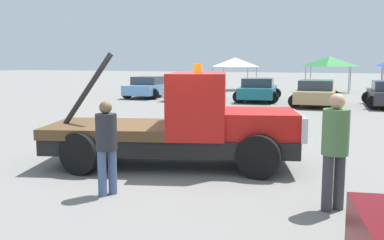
{
  "coord_description": "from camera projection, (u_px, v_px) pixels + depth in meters",
  "views": [
    {
      "loc": [
        3.95,
        -8.48,
        2.31
      ],
      "look_at": [
        0.5,
        0.0,
        1.05
      ],
      "focal_mm": 40.0,
      "sensor_mm": 36.0,
      "label": 1
    }
  ],
  "objects": [
    {
      "name": "canopy_tent_white",
      "position": [
        235.0,
        62.0,
        34.23
      ],
      "size": [
        2.9,
        2.9,
        2.59
      ],
      "color": "#9E9EA3",
      "rests_on": "ground"
    },
    {
      "name": "ground_plane",
      "position": [
        171.0,
        165.0,
        9.57
      ],
      "size": [
        160.0,
        160.0,
        0.0
      ],
      "primitive_type": "plane",
      "color": "gray"
    },
    {
      "name": "person_near_truck",
      "position": [
        335.0,
        144.0,
        6.55
      ],
      "size": [
        0.41,
        0.41,
        1.83
      ],
      "rotation": [
        0.0,
        0.0,
        2.33
      ],
      "color": "#38383D",
      "rests_on": "ground"
    },
    {
      "name": "person_at_hood",
      "position": [
        107.0,
        141.0,
        7.33
      ],
      "size": [
        0.37,
        0.37,
        1.64
      ],
      "rotation": [
        0.0,
        0.0,
        5.78
      ],
      "color": "#475B84",
      "rests_on": "ground"
    },
    {
      "name": "parked_car_silver",
      "position": [
        194.0,
        89.0,
        25.78
      ],
      "size": [
        2.82,
        4.58,
        1.34
      ],
      "rotation": [
        0.0,
        0.0,
        1.42
      ],
      "color": "#B7B7BC",
      "rests_on": "ground"
    },
    {
      "name": "parked_car_skyblue",
      "position": [
        149.0,
        87.0,
        27.51
      ],
      "size": [
        2.69,
        4.56,
        1.34
      ],
      "rotation": [
        0.0,
        0.0,
        1.65
      ],
      "color": "#669ED1",
      "rests_on": "ground"
    },
    {
      "name": "parked_car_tan",
      "position": [
        316.0,
        93.0,
        22.41
      ],
      "size": [
        2.65,
        4.92,
        1.34
      ],
      "rotation": [
        0.0,
        0.0,
        1.62
      ],
      "color": "tan",
      "rests_on": "ground"
    },
    {
      "name": "canopy_tent_green",
      "position": [
        329.0,
        61.0,
        32.09
      ],
      "size": [
        3.08,
        3.08,
        2.68
      ],
      "color": "#9E9EA3",
      "rests_on": "ground"
    },
    {
      "name": "tow_truck",
      "position": [
        186.0,
        126.0,
        9.42
      ],
      "size": [
        5.82,
        3.41,
        2.51
      ],
      "rotation": [
        0.0,
        0.0,
        0.3
      ],
      "color": "black",
      "rests_on": "ground"
    },
    {
      "name": "parked_car_teal",
      "position": [
        258.0,
        90.0,
        24.86
      ],
      "size": [
        2.9,
        4.53,
        1.34
      ],
      "rotation": [
        0.0,
        0.0,
        1.71
      ],
      "color": "#196670",
      "rests_on": "ground"
    }
  ]
}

